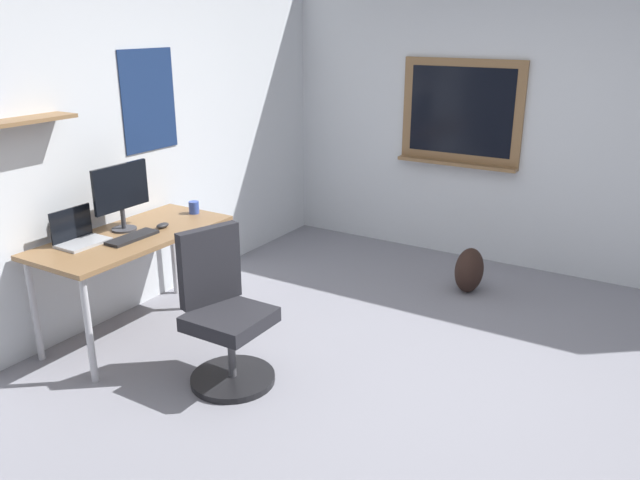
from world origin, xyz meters
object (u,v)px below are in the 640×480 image
Objects in this scene: monitor_primary at (121,192)px; keyboard at (132,237)px; backpack at (469,270)px; laptop at (78,235)px; desk at (133,244)px; coffee_mug at (194,207)px; office_chair at (224,318)px; computer_mouse at (163,225)px.

keyboard is (-0.10, -0.18, -0.26)m from monitor_primary.
laptop is at bearing 139.22° from backpack.
desk is 0.60m from coffee_mug.
keyboard is (0.10, 0.85, 0.34)m from office_chair.
monitor_primary is at bearing 60.44° from keyboard.
monitor_primary is at bearing -7.94° from laptop.
office_chair is 9.13× the size of computer_mouse.
office_chair is 10.33× the size of coffee_mug.
desk is 0.14m from keyboard.
monitor_primary reaches higher than desk.
office_chair is 1.15m from laptop.
computer_mouse is 2.46m from backpack.
laptop reaches higher than desk.
monitor_primary reaches higher than office_chair.
keyboard is at bearing -43.68° from laptop.
monitor_primary is 1.25× the size of backpack.
office_chair is at bearing -130.24° from coffee_mug.
desk is 2.98× the size of monitor_primary.
office_chair is at bearing 158.10° from backpack.
coffee_mug is (0.90, -0.18, -0.01)m from laptop.
office_chair is 1.23m from coffee_mug.
keyboard is at bearing -130.91° from desk.
monitor_primary reaches higher than laptop.
monitor_primary is (0.03, 0.10, 0.35)m from desk.
backpack is (1.91, -1.76, -0.47)m from desk.
computer_mouse is (0.38, 0.85, 0.34)m from office_chair.
laptop is 3.37× the size of coffee_mug.
office_chair is 3.06× the size of laptop.
coffee_mug reaches higher than backpack.
office_chair is 0.99m from computer_mouse.
monitor_primary is at bearing 133.94° from computer_mouse.
office_chair reaches higher than computer_mouse.
laptop reaches higher than coffee_mug.
office_chair is 2.57× the size of keyboard.
office_chair is at bearing -96.68° from keyboard.
office_chair is 1.21m from monitor_primary.
monitor_primary is (0.35, -0.05, 0.22)m from laptop.
keyboard is at bearing -175.67° from coffee_mug.
desk is 3.74× the size of keyboard.
keyboard reaches higher than backpack.
monitor_primary is 2.77m from backpack.
monitor_primary is at bearing 71.46° from desk.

